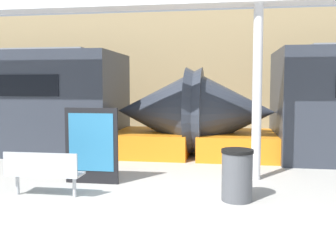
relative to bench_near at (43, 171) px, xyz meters
name	(u,v)px	position (x,y,z in m)	size (l,w,h in m)	color
ground_plane	(119,224)	(1.79, -1.11, -0.50)	(60.00, 60.00, 0.00)	#B2AFA8
station_wall	(186,75)	(1.79, 8.47, 2.00)	(56.00, 0.20, 5.00)	tan
bench_near	(43,171)	(0.00, 0.00, 0.00)	(1.44, 0.44, 0.86)	#ADB2B7
trash_bin	(237,175)	(3.59, 0.34, -0.03)	(0.58, 0.58, 0.94)	#4C4F54
poster_board	(91,145)	(0.55, 1.09, 0.32)	(1.16, 0.07, 1.62)	black
support_column_near	(257,93)	(4.05, 1.98, 1.42)	(0.21, 0.21, 3.85)	silver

